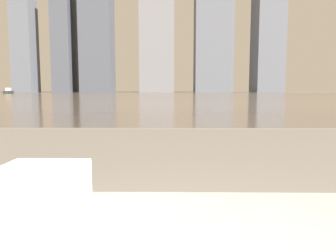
# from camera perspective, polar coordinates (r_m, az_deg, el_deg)

# --- Properties ---
(towel_stack) EXTENTS (0.22, 0.17, 0.12)m
(towel_stack) POSITION_cam_1_polar(r_m,az_deg,el_deg) (0.99, -20.78, -9.73)
(towel_stack) COLOR white
(towel_stack) RESTS_ON bathtub
(harbor_water) EXTENTS (180.00, 110.00, 0.01)m
(harbor_water) POSITION_cam_1_polar(r_m,az_deg,el_deg) (61.93, 0.69, 5.54)
(harbor_water) COLOR gray
(harbor_water) RESTS_ON ground_plane
(harbor_boat_2) EXTENTS (1.58, 3.58, 1.30)m
(harbor_boat_2) POSITION_cam_1_polar(r_m,az_deg,el_deg) (83.60, -26.04, 5.42)
(harbor_boat_2) COLOR #2D2D33
(harbor_boat_2) RESTS_ON harbor_water
(skyline_tower_0) EXTENTS (7.02, 8.44, 37.93)m
(skyline_tower_0) POSITION_cam_1_polar(r_m,az_deg,el_deg) (130.37, -23.74, 13.78)
(skyline_tower_0) COLOR slate
(skyline_tower_0) RESTS_ON ground_plane
(skyline_tower_1) EXTENTS (6.30, 11.29, 33.98)m
(skyline_tower_1) POSITION_cam_1_polar(r_m,az_deg,el_deg) (125.04, -17.59, 13.44)
(skyline_tower_1) COLOR #4C515B
(skyline_tower_1) RESTS_ON ground_plane
(skyline_tower_2) EXTENTS (10.72, 10.98, 58.64)m
(skyline_tower_2) POSITION_cam_1_polar(r_m,az_deg,el_deg) (124.21, -12.36, 19.42)
(skyline_tower_2) COLOR #4C515B
(skyline_tower_2) RESTS_ON ground_plane
(skyline_tower_4) EXTENTS (12.82, 12.34, 41.18)m
(skyline_tower_4) POSITION_cam_1_polar(r_m,az_deg,el_deg) (120.42, 7.84, 15.69)
(skyline_tower_4) COLOR slate
(skyline_tower_4) RESTS_ON ground_plane
(skyline_tower_5) EXTENTS (9.38, 12.47, 62.07)m
(skyline_tower_5) POSITION_cam_1_polar(r_m,az_deg,el_deg) (126.25, 17.16, 19.87)
(skyline_tower_5) COLOR slate
(skyline_tower_5) RESTS_ON ground_plane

